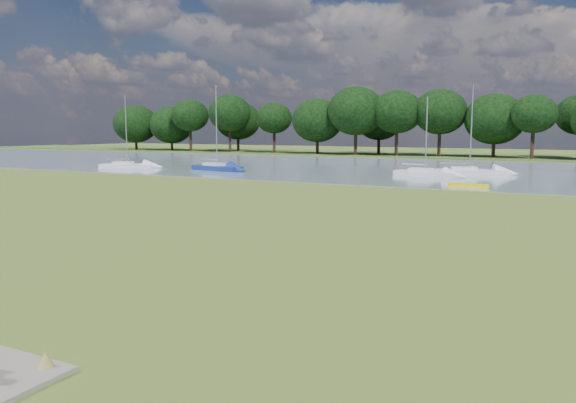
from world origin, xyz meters
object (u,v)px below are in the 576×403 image
at_px(sailboat_6, 425,171).
at_px(sailboat_2, 127,164).
at_px(kayak, 468,186).
at_px(sailboat_0, 469,170).
at_px(sailboat_4, 217,166).

bearing_deg(sailboat_6, sailboat_2, -162.65).
distance_m(kayak, sailboat_0, 12.35).
bearing_deg(sailboat_2, sailboat_4, -16.09).
relative_size(sailboat_0, sailboat_2, 1.05).
xyz_separation_m(sailboat_0, sailboat_6, (-3.39, -3.51, -0.02)).
height_order(kayak, sailboat_2, sailboat_2).
xyz_separation_m(kayak, sailboat_2, (-37.85, 4.18, 0.28)).
distance_m(sailboat_2, sailboat_6, 32.73).
bearing_deg(sailboat_0, sailboat_4, 177.45).
xyz_separation_m(sailboat_0, sailboat_4, (-24.55, -6.68, 0.03)).
height_order(sailboat_0, sailboat_4, sailboat_4).
xyz_separation_m(sailboat_4, sailboat_6, (21.16, 3.16, -0.05)).
bearing_deg(kayak, sailboat_4, 167.75).
bearing_deg(sailboat_4, kayak, 0.15).
bearing_deg(sailboat_2, sailboat_6, -14.92).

